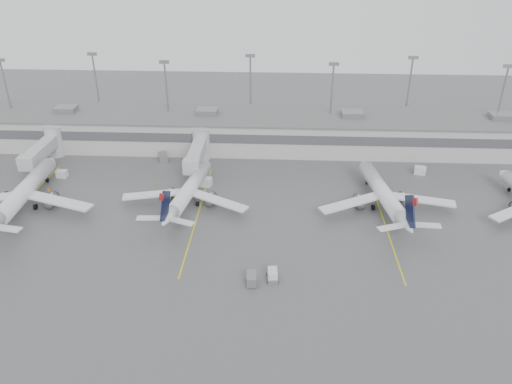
{
  "coord_description": "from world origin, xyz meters",
  "views": [
    {
      "loc": [
        -2.34,
        -57.44,
        48.27
      ],
      "look_at": [
        -6.41,
        24.0,
        5.0
      ],
      "focal_mm": 35.0,
      "sensor_mm": 36.0,
      "label": 1
    }
  ],
  "objects_px": {
    "jet_far_left": "(22,193)",
    "jet_mid_left": "(188,191)",
    "jet_mid_right": "(384,194)",
    "baggage_tug": "(273,276)"
  },
  "relations": [
    {
      "from": "jet_mid_left",
      "to": "baggage_tug",
      "type": "height_order",
      "value": "jet_mid_left"
    },
    {
      "from": "jet_far_left",
      "to": "baggage_tug",
      "type": "distance_m",
      "value": 52.55
    },
    {
      "from": "jet_far_left",
      "to": "jet_mid_right",
      "type": "relative_size",
      "value": 1.08
    },
    {
      "from": "jet_mid_left",
      "to": "baggage_tug",
      "type": "distance_m",
      "value": 28.84
    },
    {
      "from": "jet_mid_right",
      "to": "baggage_tug",
      "type": "bearing_deg",
      "value": -140.37
    },
    {
      "from": "jet_mid_right",
      "to": "baggage_tug",
      "type": "xyz_separation_m",
      "value": [
        -20.98,
        -23.46,
        -2.35
      ]
    },
    {
      "from": "jet_far_left",
      "to": "baggage_tug",
      "type": "relative_size",
      "value": 11.57
    },
    {
      "from": "jet_mid_left",
      "to": "baggage_tug",
      "type": "relative_size",
      "value": 10.18
    },
    {
      "from": "jet_far_left",
      "to": "jet_mid_left",
      "type": "bearing_deg",
      "value": 3.78
    },
    {
      "from": "jet_far_left",
      "to": "baggage_tug",
      "type": "height_order",
      "value": "jet_far_left"
    }
  ]
}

